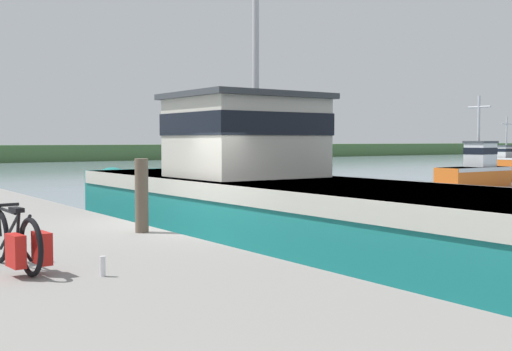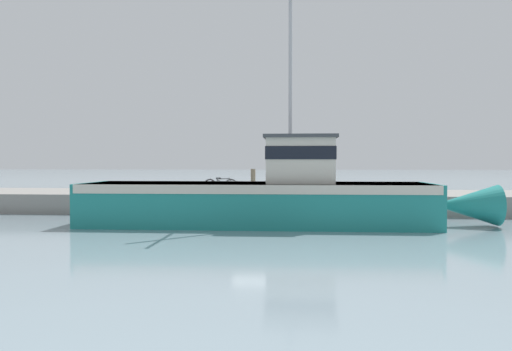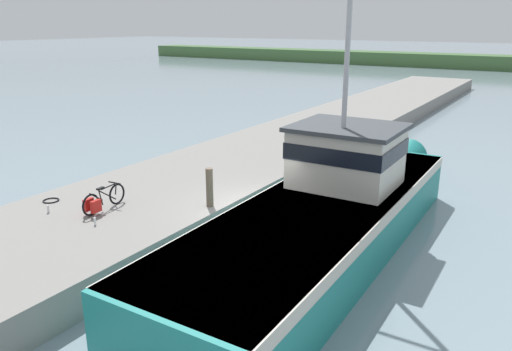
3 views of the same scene
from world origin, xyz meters
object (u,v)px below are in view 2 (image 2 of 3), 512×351
(fishing_boat_main, at_px, (273,195))
(bicycle_touring, at_px, (217,185))
(mooring_post, at_px, (253,182))
(water_bottle_by_bike, at_px, (205,188))
(water_bottle_on_curb, at_px, (199,190))

(fishing_boat_main, distance_m, bicycle_touring, 6.54)
(mooring_post, height_order, water_bottle_by_bike, mooring_post)
(mooring_post, relative_size, water_bottle_by_bike, 5.24)
(mooring_post, bearing_deg, bicycle_touring, -140.01)
(mooring_post, bearing_deg, water_bottle_by_bike, -141.51)
(water_bottle_by_bike, relative_size, water_bottle_on_curb, 1.02)
(fishing_boat_main, bearing_deg, water_bottle_by_bike, -151.38)
(bicycle_touring, relative_size, water_bottle_by_bike, 7.56)
(fishing_boat_main, relative_size, mooring_post, 13.15)
(mooring_post, bearing_deg, water_bottle_on_curb, -121.89)
(mooring_post, xyz_separation_m, water_bottle_by_bike, (-3.60, -2.86, -0.47))
(water_bottle_by_bike, bearing_deg, mooring_post, 38.49)
(fishing_boat_main, relative_size, water_bottle_by_bike, 68.88)
(bicycle_touring, bearing_deg, water_bottle_on_curb, -54.48)
(mooring_post, height_order, water_bottle_on_curb, mooring_post)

